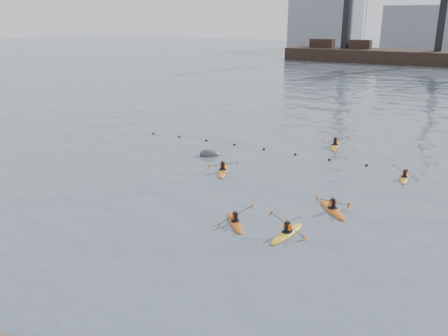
{
  "coord_description": "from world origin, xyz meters",
  "views": [
    {
      "loc": [
        11.35,
        -14.24,
        11.34
      ],
      "look_at": [
        -1.38,
        8.78,
        2.8
      ],
      "focal_mm": 38.0,
      "sensor_mm": 36.0,
      "label": 1
    }
  ],
  "objects_px": {
    "kayaker_0": "(235,222)",
    "kayaker_4": "(332,209)",
    "kayaker_2": "(223,170)",
    "kayaker_5": "(335,145)",
    "kayaker_3": "(404,177)",
    "kayaker_1": "(287,233)",
    "mooring_buoy": "(211,155)"
  },
  "relations": [
    {
      "from": "kayaker_2",
      "to": "mooring_buoy",
      "type": "height_order",
      "value": "kayaker_2"
    },
    {
      "from": "kayaker_2",
      "to": "mooring_buoy",
      "type": "distance_m",
      "value": 4.57
    },
    {
      "from": "kayaker_3",
      "to": "kayaker_5",
      "type": "height_order",
      "value": "kayaker_5"
    },
    {
      "from": "kayaker_2",
      "to": "kayaker_3",
      "type": "relative_size",
      "value": 1.15
    },
    {
      "from": "kayaker_3",
      "to": "mooring_buoy",
      "type": "bearing_deg",
      "value": -179.6
    },
    {
      "from": "kayaker_1",
      "to": "kayaker_2",
      "type": "relative_size",
      "value": 1.01
    },
    {
      "from": "kayaker_1",
      "to": "mooring_buoy",
      "type": "relative_size",
      "value": 1.7
    },
    {
      "from": "kayaker_0",
      "to": "kayaker_2",
      "type": "distance_m",
      "value": 9.36
    },
    {
      "from": "kayaker_2",
      "to": "kayaker_3",
      "type": "height_order",
      "value": "kayaker_3"
    },
    {
      "from": "kayaker_0",
      "to": "kayaker_2",
      "type": "relative_size",
      "value": 0.81
    },
    {
      "from": "kayaker_0",
      "to": "kayaker_4",
      "type": "bearing_deg",
      "value": 6.95
    },
    {
      "from": "kayaker_0",
      "to": "kayaker_4",
      "type": "height_order",
      "value": "kayaker_0"
    },
    {
      "from": "kayaker_5",
      "to": "kayaker_1",
      "type": "bearing_deg",
      "value": -92.84
    },
    {
      "from": "kayaker_4",
      "to": "mooring_buoy",
      "type": "height_order",
      "value": "kayaker_4"
    },
    {
      "from": "mooring_buoy",
      "to": "kayaker_0",
      "type": "bearing_deg",
      "value": -53.78
    },
    {
      "from": "kayaker_0",
      "to": "mooring_buoy",
      "type": "height_order",
      "value": "kayaker_0"
    },
    {
      "from": "kayaker_2",
      "to": "kayaker_0",
      "type": "bearing_deg",
      "value": -81.15
    },
    {
      "from": "kayaker_2",
      "to": "kayaker_5",
      "type": "relative_size",
      "value": 0.93
    },
    {
      "from": "kayaker_3",
      "to": "kayaker_0",
      "type": "bearing_deg",
      "value": -124.67
    },
    {
      "from": "kayaker_2",
      "to": "kayaker_1",
      "type": "bearing_deg",
      "value": -67.6
    },
    {
      "from": "kayaker_4",
      "to": "kayaker_5",
      "type": "bearing_deg",
      "value": -114.92
    },
    {
      "from": "kayaker_1",
      "to": "kayaker_3",
      "type": "xyz_separation_m",
      "value": [
        4.03,
        12.7,
        -0.01
      ]
    },
    {
      "from": "kayaker_3",
      "to": "mooring_buoy",
      "type": "distance_m",
      "value": 15.45
    },
    {
      "from": "kayaker_0",
      "to": "kayaker_4",
      "type": "distance_m",
      "value": 6.23
    },
    {
      "from": "kayaker_1",
      "to": "kayaker_4",
      "type": "xyz_separation_m",
      "value": [
        1.17,
        4.43,
        0.0
      ]
    },
    {
      "from": "kayaker_3",
      "to": "mooring_buoy",
      "type": "height_order",
      "value": "kayaker_3"
    },
    {
      "from": "kayaker_1",
      "to": "kayaker_2",
      "type": "xyz_separation_m",
      "value": [
        -8.28,
        7.73,
        0.0
      ]
    },
    {
      "from": "kayaker_5",
      "to": "mooring_buoy",
      "type": "height_order",
      "value": "kayaker_5"
    },
    {
      "from": "kayaker_0",
      "to": "kayaker_1",
      "type": "bearing_deg",
      "value": -37.95
    },
    {
      "from": "kayaker_4",
      "to": "mooring_buoy",
      "type": "xyz_separation_m",
      "value": [
        -12.51,
        6.7,
        -0.1
      ]
    },
    {
      "from": "kayaker_0",
      "to": "kayaker_4",
      "type": "relative_size",
      "value": 0.91
    },
    {
      "from": "kayaker_0",
      "to": "kayaker_1",
      "type": "distance_m",
      "value": 3.13
    }
  ]
}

